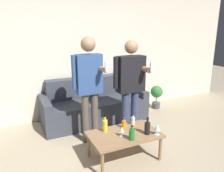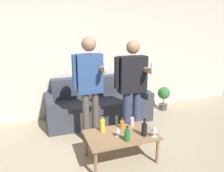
{
  "view_description": "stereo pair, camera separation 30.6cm",
  "coord_description": "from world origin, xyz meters",
  "views": [
    {
      "loc": [
        -1.13,
        -2.14,
        1.82
      ],
      "look_at": [
        0.24,
        0.78,
        0.95
      ],
      "focal_mm": 35.0,
      "sensor_mm": 36.0,
      "label": 1
    },
    {
      "loc": [
        -0.85,
        -2.25,
        1.82
      ],
      "look_at": [
        0.24,
        0.78,
        0.95
      ],
      "focal_mm": 35.0,
      "sensor_mm": 36.0,
      "label": 2
    }
  ],
  "objects": [
    {
      "name": "potted_plant",
      "position": [
        1.82,
        1.76,
        0.34
      ],
      "size": [
        0.28,
        0.28,
        0.53
      ],
      "color": "#4C4C51",
      "rests_on": "ground_plane"
    },
    {
      "name": "bottle_red",
      "position": [
        -0.03,
        0.45,
        0.49
      ],
      "size": [
        0.07,
        0.07,
        0.24
      ],
      "color": "yellow",
      "rests_on": "coffee_table"
    },
    {
      "name": "person_standing_left",
      "position": [
        -0.07,
        0.97,
        1.01
      ],
      "size": [
        0.47,
        0.43,
        1.69
      ],
      "color": "brown",
      "rests_on": "ground_plane"
    },
    {
      "name": "bottle_orange",
      "position": [
        0.27,
        0.44,
        0.45
      ],
      "size": [
        0.06,
        0.06,
        0.16
      ],
      "color": "orange",
      "rests_on": "coffee_table"
    },
    {
      "name": "wine_glass_near",
      "position": [
        0.58,
        0.07,
        0.5
      ],
      "size": [
        0.08,
        0.08,
        0.16
      ],
      "color": "silver",
      "rests_on": "coffee_table"
    },
    {
      "name": "bottle_green",
      "position": [
        0.2,
        0.09,
        0.47
      ],
      "size": [
        0.08,
        0.08,
        0.2
      ],
      "color": "#23752D",
      "rests_on": "coffee_table"
    },
    {
      "name": "bottle_dark",
      "position": [
        0.47,
        0.14,
        0.49
      ],
      "size": [
        0.08,
        0.08,
        0.24
      ],
      "color": "black",
      "rests_on": "coffee_table"
    },
    {
      "name": "person_standing_right",
      "position": [
        0.62,
        0.89,
        0.95
      ],
      "size": [
        0.54,
        0.43,
        1.63
      ],
      "color": "navy",
      "rests_on": "ground_plane"
    },
    {
      "name": "wine_glass_far",
      "position": [
        0.13,
        0.24,
        0.49
      ],
      "size": [
        0.07,
        0.07,
        0.15
      ],
      "color": "silver",
      "rests_on": "coffee_table"
    },
    {
      "name": "bottle_yellow",
      "position": [
        0.45,
        0.49,
        0.46
      ],
      "size": [
        0.06,
        0.06,
        0.16
      ],
      "color": "silver",
      "rests_on": "coffee_table"
    },
    {
      "name": "couch",
      "position": [
        0.28,
        1.74,
        0.3
      ],
      "size": [
        2.02,
        0.82,
        0.84
      ],
      "color": "#383D47",
      "rests_on": "ground_plane"
    },
    {
      "name": "wall_back",
      "position": [
        0.0,
        2.17,
        1.35
      ],
      "size": [
        8.0,
        0.06,
        2.7
      ],
      "color": "beige",
      "rests_on": "ground_plane"
    },
    {
      "name": "coffee_table",
      "position": [
        0.19,
        0.29,
        0.35
      ],
      "size": [
        0.98,
        0.6,
        0.39
      ],
      "color": "#8E6B47",
      "rests_on": "ground_plane"
    }
  ]
}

